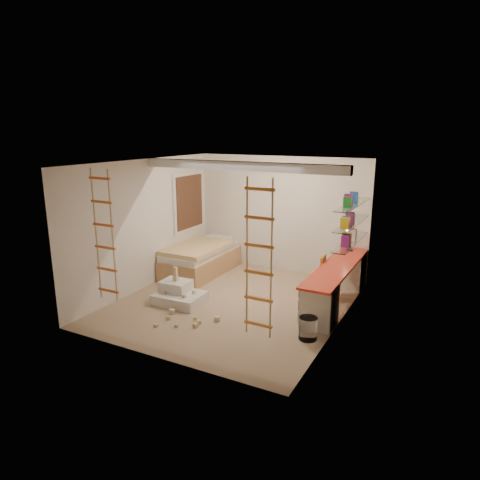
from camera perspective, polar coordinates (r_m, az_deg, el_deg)
The scene contains 15 objects.
floor at distance 8.11m, azimuth -0.99°, elevation -8.37°, with size 4.50×4.50×0.00m, color #9D8365.
ceiling_beam at distance 7.76m, azimuth 0.00°, elevation 9.84°, with size 4.00×0.18×0.16m, color white.
window_frame at distance 9.92m, azimuth -6.91°, elevation 5.08°, with size 0.06×1.15×1.35m, color white.
window_blind at distance 9.89m, azimuth -6.72°, elevation 5.07°, with size 0.02×1.00×1.20m, color #4C2D1E.
rope_ladder_left at distance 7.08m, azimuth -17.65°, elevation 0.47°, with size 0.41×0.04×2.13m, color #D25223, non-canonical shape.
rope_ladder_right at distance 5.55m, azimuth 2.53°, elevation -2.62°, with size 0.41×0.04×2.13m, color orange, non-canonical shape.
waste_bin at distance 6.80m, azimuth 9.05°, elevation -11.56°, with size 0.29×0.29×0.36m, color white.
desk at distance 8.12m, azimuth 12.73°, elevation -5.63°, with size 0.56×2.80×0.75m.
shelves at distance 8.05m, azimuth 14.71°, elevation 2.18°, with size 0.25×1.80×0.71m.
bed at distance 9.70m, azimuth -5.22°, elevation -2.48°, with size 1.02×2.00×0.69m.
task_lamp at distance 8.82m, azimuth 14.34°, elevation 0.84°, with size 0.14×0.36×0.57m.
swivel_chair at distance 8.37m, azimuth 10.86°, elevation -5.61°, with size 0.53×0.53×0.84m.
play_platform at distance 8.16m, azimuth -8.16°, elevation -7.22°, with size 0.90×0.72×0.39m.
toy_blocks at distance 7.67m, azimuth -7.81°, elevation -8.35°, with size 1.32×1.21×0.66m.
books at distance 8.03m, azimuth 14.75°, elevation 2.74°, with size 0.14×0.64×0.92m.
Camera 1 is at (3.59, -6.56, 3.14)m, focal length 32.00 mm.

